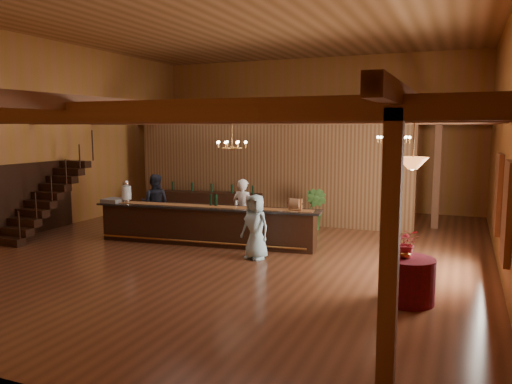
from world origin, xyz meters
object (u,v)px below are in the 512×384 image
at_px(tasting_bar, 206,225).
at_px(bartender, 243,210).
at_px(guest, 255,227).
at_px(chandelier_right, 394,139).
at_px(raffle_drum, 295,204).
at_px(floor_plant, 315,209).
at_px(chandelier_left, 232,144).
at_px(pendant_lamp, 413,163).
at_px(round_table, 408,280).
at_px(beverage_dispenser, 126,192).
at_px(backbar_shelf, 212,206).
at_px(staff_second, 155,203).

height_order(tasting_bar, bartender, bartender).
bearing_deg(guest, chandelier_right, 58.08).
xyz_separation_m(raffle_drum, chandelier_right, (2.07, 1.38, 1.53)).
bearing_deg(raffle_drum, floor_plant, 95.09).
bearing_deg(chandelier_left, pendant_lamp, -32.22).
distance_m(round_table, guest, 3.89).
height_order(beverage_dispenser, guest, beverage_dispenser).
distance_m(beverage_dispenser, chandelier_right, 7.07).
distance_m(tasting_bar, pendant_lamp, 6.09).
bearing_deg(floor_plant, round_table, -58.93).
xyz_separation_m(backbar_shelf, round_table, (6.62, -5.43, -0.07)).
xyz_separation_m(raffle_drum, pendant_lamp, (2.92, -2.68, 1.24)).
bearing_deg(bartender, tasting_bar, 49.65).
bearing_deg(staff_second, round_table, 139.34).
relative_size(round_table, chandelier_left, 1.12).
distance_m(raffle_drum, chandelier_right, 2.92).
bearing_deg(pendant_lamp, backbar_shelf, 140.66).
bearing_deg(beverage_dispenser, staff_second, 75.41).
distance_m(backbar_shelf, round_table, 8.56).
relative_size(tasting_bar, chandelier_left, 7.42).
height_order(round_table, bartender, bartender).
distance_m(tasting_bar, beverage_dispenser, 2.43).
bearing_deg(chandelier_left, chandelier_right, 15.62).
bearing_deg(floor_plant, chandelier_right, -26.45).
xyz_separation_m(raffle_drum, chandelier_left, (-1.82, 0.30, 1.39)).
xyz_separation_m(backbar_shelf, chandelier_right, (5.78, -1.36, 2.23)).
xyz_separation_m(beverage_dispenser, staff_second, (0.25, 0.96, -0.44)).
xyz_separation_m(beverage_dispenser, raffle_drum, (4.62, 0.43, -0.11)).
xyz_separation_m(backbar_shelf, pendant_lamp, (6.62, -5.43, 1.94)).
bearing_deg(chandelier_right, beverage_dispenser, -164.85).
bearing_deg(raffle_drum, staff_second, 173.06).
height_order(backbar_shelf, bartender, bartender).
bearing_deg(floor_plant, tasting_bar, -127.39).
relative_size(chandelier_right, pendant_lamp, 0.89).
height_order(tasting_bar, raffle_drum, raffle_drum).
bearing_deg(raffle_drum, round_table, -42.63).
bearing_deg(floor_plant, staff_second, -154.26).
bearing_deg(chandelier_right, backbar_shelf, 166.76).
distance_m(backbar_shelf, bartender, 3.14).
relative_size(pendant_lamp, floor_plant, 0.72).
distance_m(backbar_shelf, guest, 4.91).
height_order(raffle_drum, backbar_shelf, raffle_drum).
distance_m(beverage_dispenser, pendant_lamp, 7.94).
height_order(beverage_dispenser, bartender, bartender).
bearing_deg(chandelier_left, round_table, -32.22).
height_order(tasting_bar, chandelier_left, chandelier_left).
bearing_deg(chandelier_left, staff_second, 174.76).
relative_size(raffle_drum, backbar_shelf, 0.10).
relative_size(beverage_dispenser, bartender, 0.36).
bearing_deg(beverage_dispenser, round_table, -16.69).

